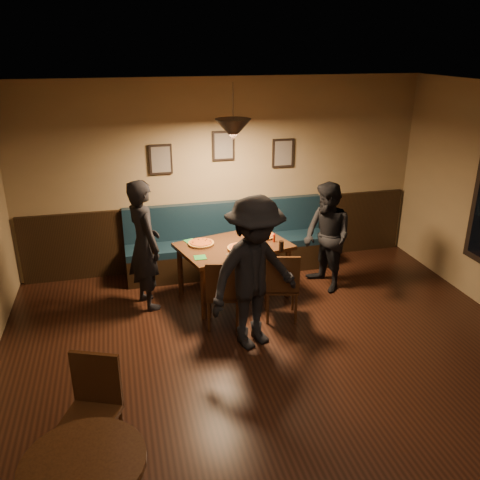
{
  "coord_description": "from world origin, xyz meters",
  "views": [
    {
      "loc": [
        -1.49,
        -3.56,
        3.23
      ],
      "look_at": [
        -0.1,
        2.05,
        0.95
      ],
      "focal_mm": 37.63,
      "sensor_mm": 36.0,
      "label": 1
    }
  ],
  "objects_px": {
    "booth_bench": "(228,240)",
    "chair_near_right": "(281,285)",
    "diner_right": "(327,237)",
    "soda_glass": "(281,246)",
    "cafe_chair_far": "(90,417)",
    "dining_table": "(234,271)",
    "diner_front": "(254,274)",
    "diner_left": "(144,245)",
    "tabasco_bottle": "(274,237)",
    "chair_near_left": "(223,292)"
  },
  "relations": [
    {
      "from": "booth_bench",
      "to": "chair_near_right",
      "type": "height_order",
      "value": "booth_bench"
    },
    {
      "from": "chair_near_right",
      "to": "diner_right",
      "type": "bearing_deg",
      "value": 50.29
    },
    {
      "from": "soda_glass",
      "to": "cafe_chair_far",
      "type": "xyz_separation_m",
      "value": [
        -2.32,
        -2.23,
        -0.35
      ]
    },
    {
      "from": "dining_table",
      "to": "diner_front",
      "type": "height_order",
      "value": "diner_front"
    },
    {
      "from": "dining_table",
      "to": "chair_near_right",
      "type": "bearing_deg",
      "value": -72.82
    },
    {
      "from": "diner_left",
      "to": "booth_bench",
      "type": "bearing_deg",
      "value": -77.51
    },
    {
      "from": "diner_front",
      "to": "soda_glass",
      "type": "height_order",
      "value": "diner_front"
    },
    {
      "from": "tabasco_bottle",
      "to": "dining_table",
      "type": "bearing_deg",
      "value": 176.16
    },
    {
      "from": "diner_right",
      "to": "tabasco_bottle",
      "type": "height_order",
      "value": "diner_right"
    },
    {
      "from": "dining_table",
      "to": "soda_glass",
      "type": "relative_size",
      "value": 10.51
    },
    {
      "from": "dining_table",
      "to": "chair_near_left",
      "type": "distance_m",
      "value": 0.77
    },
    {
      "from": "chair_near_left",
      "to": "tabasco_bottle",
      "type": "xyz_separation_m",
      "value": [
        0.84,
        0.67,
        0.37
      ]
    },
    {
      "from": "dining_table",
      "to": "soda_glass",
      "type": "xyz_separation_m",
      "value": [
        0.54,
        -0.35,
        0.44
      ]
    },
    {
      "from": "dining_table",
      "to": "tabasco_bottle",
      "type": "height_order",
      "value": "tabasco_bottle"
    },
    {
      "from": "dining_table",
      "to": "tabasco_bottle",
      "type": "relative_size",
      "value": 10.77
    },
    {
      "from": "chair_near_right",
      "to": "diner_left",
      "type": "bearing_deg",
      "value": 169.15
    },
    {
      "from": "chair_near_left",
      "to": "tabasco_bottle",
      "type": "distance_m",
      "value": 1.13
    },
    {
      "from": "dining_table",
      "to": "tabasco_bottle",
      "type": "bearing_deg",
      "value": -18.84
    },
    {
      "from": "diner_left",
      "to": "diner_right",
      "type": "bearing_deg",
      "value": -111.13
    },
    {
      "from": "dining_table",
      "to": "cafe_chair_far",
      "type": "height_order",
      "value": "cafe_chair_far"
    },
    {
      "from": "soda_glass",
      "to": "tabasco_bottle",
      "type": "xyz_separation_m",
      "value": [
        0.0,
        0.31,
        -0.0
      ]
    },
    {
      "from": "diner_front",
      "to": "cafe_chair_far",
      "type": "bearing_deg",
      "value": -164.06
    },
    {
      "from": "chair_near_left",
      "to": "booth_bench",
      "type": "bearing_deg",
      "value": 88.06
    },
    {
      "from": "chair_near_left",
      "to": "diner_right",
      "type": "distance_m",
      "value": 1.74
    },
    {
      "from": "diner_left",
      "to": "soda_glass",
      "type": "xyz_separation_m",
      "value": [
        1.69,
        -0.38,
        -0.03
      ]
    },
    {
      "from": "chair_near_left",
      "to": "diner_front",
      "type": "height_order",
      "value": "diner_front"
    },
    {
      "from": "chair_near_left",
      "to": "diner_left",
      "type": "bearing_deg",
      "value": 152.39
    },
    {
      "from": "chair_near_left",
      "to": "tabasco_bottle",
      "type": "relative_size",
      "value": 6.86
    },
    {
      "from": "booth_bench",
      "to": "tabasco_bottle",
      "type": "xyz_separation_m",
      "value": [
        0.44,
        -0.83,
        0.32
      ]
    },
    {
      "from": "soda_glass",
      "to": "chair_near_right",
      "type": "bearing_deg",
      "value": -106.47
    },
    {
      "from": "diner_front",
      "to": "chair_near_right",
      "type": "bearing_deg",
      "value": 22.7
    },
    {
      "from": "chair_near_left",
      "to": "soda_glass",
      "type": "xyz_separation_m",
      "value": [
        0.84,
        0.35,
        0.37
      ]
    },
    {
      "from": "booth_bench",
      "to": "diner_right",
      "type": "relative_size",
      "value": 1.99
    },
    {
      "from": "booth_bench",
      "to": "diner_right",
      "type": "xyz_separation_m",
      "value": [
        1.19,
        -0.86,
        0.26
      ]
    },
    {
      "from": "booth_bench",
      "to": "cafe_chair_far",
      "type": "height_order",
      "value": "booth_bench"
    },
    {
      "from": "chair_near_left",
      "to": "cafe_chair_far",
      "type": "xyz_separation_m",
      "value": [
        -1.48,
        -1.88,
        0.02
      ]
    },
    {
      "from": "tabasco_bottle",
      "to": "diner_right",
      "type": "bearing_deg",
      "value": -2.14
    },
    {
      "from": "booth_bench",
      "to": "diner_left",
      "type": "relative_size",
      "value": 1.77
    },
    {
      "from": "dining_table",
      "to": "chair_near_left",
      "type": "relative_size",
      "value": 1.57
    },
    {
      "from": "diner_left",
      "to": "diner_front",
      "type": "distance_m",
      "value": 1.65
    },
    {
      "from": "dining_table",
      "to": "chair_near_right",
      "type": "relative_size",
      "value": 1.56
    },
    {
      "from": "booth_bench",
      "to": "soda_glass",
      "type": "bearing_deg",
      "value": -69.13
    },
    {
      "from": "soda_glass",
      "to": "diner_left",
      "type": "bearing_deg",
      "value": 167.37
    },
    {
      "from": "chair_near_left",
      "to": "diner_left",
      "type": "xyz_separation_m",
      "value": [
        -0.85,
        0.73,
        0.4
      ]
    },
    {
      "from": "chair_near_left",
      "to": "soda_glass",
      "type": "distance_m",
      "value": 0.98
    },
    {
      "from": "soda_glass",
      "to": "cafe_chair_far",
      "type": "relative_size",
      "value": 0.14
    },
    {
      "from": "diner_right",
      "to": "chair_near_left",
      "type": "bearing_deg",
      "value": -81.23
    },
    {
      "from": "booth_bench",
      "to": "diner_front",
      "type": "xyz_separation_m",
      "value": [
        -0.15,
        -1.99,
        0.38
      ]
    },
    {
      "from": "dining_table",
      "to": "chair_near_right",
      "type": "distance_m",
      "value": 0.83
    },
    {
      "from": "diner_right",
      "to": "diner_front",
      "type": "height_order",
      "value": "diner_front"
    }
  ]
}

